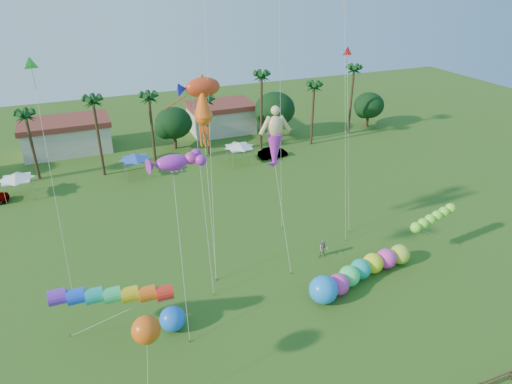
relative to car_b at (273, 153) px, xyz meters
name	(u,v)px	position (x,y,z in m)	size (l,w,h in m)	color
ground	(310,367)	(-13.22, -36.18, -0.70)	(160.00, 160.00, 0.00)	#285116
tree_line	(192,121)	(-9.65, 7.82, 3.58)	(69.46, 8.91, 11.00)	#3A2819
buildings_row	(142,129)	(-16.31, 13.82, 1.30)	(35.00, 7.00, 4.00)	beige
tent_row	(136,158)	(-19.22, 0.15, 2.05)	(31.00, 4.00, 0.60)	white
car_b	(273,153)	(0.00, 0.00, 0.00)	(1.48, 4.24, 1.40)	#4C4C54
spectator_b	(323,249)	(-5.75, -24.78, 0.21)	(0.89, 0.69, 1.82)	gray
caterpillar_inflatable	(358,273)	(-4.91, -29.28, 0.31)	(11.72, 4.51, 2.39)	#D939A5
blue_ball	(172,319)	(-21.17, -28.91, 0.29)	(1.98, 1.98, 1.98)	blue
rainbow_tube	(135,300)	(-23.64, -28.64, 2.66)	(9.24, 3.20, 3.94)	red
green_worm	(416,228)	(2.13, -27.85, 2.50)	(8.56, 2.60, 3.81)	#80FC38
orange_ball_kite	(146,330)	(-23.63, -34.37, 4.84)	(2.32, 2.84, 6.42)	#ED5A13
merman_kite	(275,142)	(-9.54, -21.49, 10.40)	(2.67, 5.71, 13.83)	#EAC885
fish_kite	(203,87)	(-15.51, -20.37, 15.49)	(4.54, 7.45, 17.11)	red
squid_kite	(203,117)	(-15.71, -20.87, 13.19)	(2.02, 4.50, 16.11)	#FF5E14
lobster_kite	(172,163)	(-19.60, -25.99, 11.76)	(4.72, 6.67, 13.27)	purple
delta_kite_red	(347,56)	(-0.49, -17.95, 16.54)	(1.13, 4.23, 18.16)	#FE1C1E
delta_kite_green	(32,70)	(-27.78, -19.02, 17.55)	(1.16, 4.27, 19.20)	green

